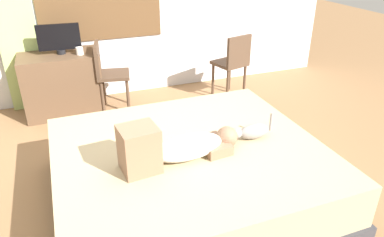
% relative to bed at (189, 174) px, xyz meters
% --- Properties ---
extents(ground_plane, '(16.00, 16.00, 0.00)m').
position_rel_bed_xyz_m(ground_plane, '(-0.14, 0.09, -0.24)').
color(ground_plane, olive).
extents(bed, '(2.13, 1.91, 0.49)m').
position_rel_bed_xyz_m(bed, '(0.00, 0.00, 0.00)').
color(bed, '#38383D').
rests_on(bed, ground).
extents(person_lying, '(0.94, 0.34, 0.34)m').
position_rel_bed_xyz_m(person_lying, '(-0.15, -0.12, 0.36)').
color(person_lying, silver).
rests_on(person_lying, bed).
extents(cat, '(0.36, 0.12, 0.21)m').
position_rel_bed_xyz_m(cat, '(0.53, -0.04, 0.32)').
color(cat, gray).
rests_on(cat, bed).
extents(desk, '(0.90, 0.56, 0.74)m').
position_rel_bed_xyz_m(desk, '(-0.85, 2.15, 0.13)').
color(desk, brown).
rests_on(desk, ground).
extents(tv_monitor, '(0.48, 0.10, 0.35)m').
position_rel_bed_xyz_m(tv_monitor, '(-0.80, 2.15, 0.68)').
color(tv_monitor, black).
rests_on(tv_monitor, desk).
extents(cup, '(0.08, 0.08, 0.09)m').
position_rel_bed_xyz_m(cup, '(-0.60, 2.04, 0.54)').
color(cup, white).
rests_on(cup, desk).
extents(chair_by_desk, '(0.44, 0.44, 0.86)m').
position_rel_bed_xyz_m(chair_by_desk, '(-0.32, 2.00, 0.27)').
color(chair_by_desk, '#4C3828').
rests_on(chair_by_desk, ground).
extents(chair_spare, '(0.47, 0.47, 0.86)m').
position_rel_bed_xyz_m(chair_spare, '(1.30, 1.81, 0.27)').
color(chair_spare, '#4C3828').
rests_on(chair_spare, ground).
extents(curtain_left, '(0.44, 0.06, 2.35)m').
position_rel_bed_xyz_m(curtain_left, '(-1.25, 2.43, 0.93)').
color(curtain_left, '#ADCC75').
rests_on(curtain_left, ground).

